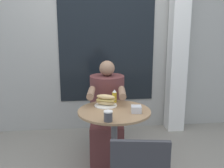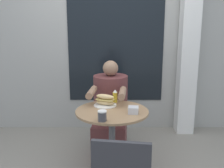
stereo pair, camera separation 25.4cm
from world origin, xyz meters
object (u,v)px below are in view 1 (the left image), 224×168
cafe_table (114,131)px  diner_chair (106,105)px  sandwich_on_plate (106,101)px  drink_cup (108,116)px  seated_diner (107,118)px  condiment_bottle (114,96)px

cafe_table → diner_chair: diner_chair is taller
diner_chair → sandwich_on_plate: size_ratio=3.99×
drink_cup → cafe_table: bearing=73.5°
seated_diner → drink_cup: seated_diner is taller
cafe_table → diner_chair: 0.89m
cafe_table → condiment_bottle: (0.03, 0.26, 0.27)m
seated_diner → condiment_bottle: 0.43m
diner_chair → condiment_bottle: condiment_bottle is taller
cafe_table → seated_diner: bearing=92.2°
cafe_table → seated_diner: size_ratio=0.67×
condiment_bottle → drink_cup: bearing=-101.8°
diner_chair → seated_diner: 0.35m
cafe_table → sandwich_on_plate: sandwich_on_plate is taller
condiment_bottle → seated_diner: bearing=100.5°
diner_chair → seated_diner: bearing=93.5°
cafe_table → diner_chair: (-0.01, 0.89, -0.02)m
cafe_table → seated_diner: 0.54m
diner_chair → sandwich_on_plate: diner_chair is taller
seated_diner → sandwich_on_plate: (-0.05, -0.39, 0.32)m
cafe_table → diner_chair: size_ratio=0.86×
drink_cup → seated_diner: bearing=85.8°
diner_chair → seated_diner: (-0.01, -0.35, -0.04)m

